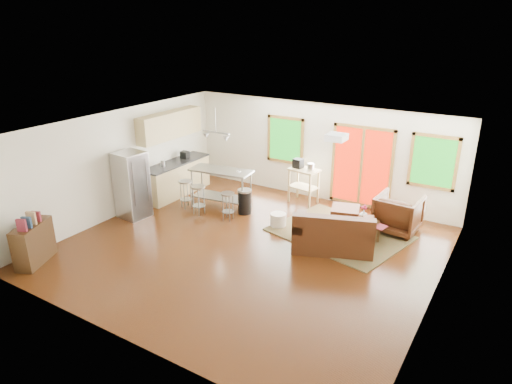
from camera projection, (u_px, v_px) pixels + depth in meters
The scene contains 29 objects.
floor at pixel (249, 249), 9.79m from camera, with size 7.50×7.00×0.02m, color black.
ceiling at pixel (248, 129), 8.86m from camera, with size 7.50×7.00×0.02m, color white.
back_wall at pixel (319, 152), 12.12m from camera, with size 7.50×0.02×2.60m, color silver.
left_wall at pixel (119, 163), 11.16m from camera, with size 0.02×7.00×2.60m, color silver.
right_wall at pixel (441, 235), 7.48m from camera, with size 0.02×7.00×2.60m, color silver.
front_wall at pixel (117, 266), 6.53m from camera, with size 7.50×0.02×2.60m, color silver.
window_left at pixel (285, 140), 12.49m from camera, with size 1.10×0.05×1.30m.
french_doors at pixel (361, 167), 11.56m from camera, with size 1.60×0.05×2.10m.
window_right at pixel (433, 162), 10.59m from camera, with size 1.10×0.05×1.30m.
rug at pixel (339, 233), 10.43m from camera, with size 2.81×2.16×0.03m, color #3A5533.
loveseat at pixel (333, 234), 9.63m from camera, with size 1.89×1.46×0.89m.
coffee_table at pixel (360, 225), 10.15m from camera, with size 1.03×0.85×0.36m.
armchair at pixel (398, 212), 10.40m from camera, with size 0.94×0.88×0.97m, color #32180B.
ottoman at pixel (345, 216), 10.87m from camera, with size 0.64×0.64×0.43m, color #32180B.
pouf at pixel (278, 220), 10.76m from camera, with size 0.38×0.38×0.33m, color beige.
vase at pixel (364, 213), 10.28m from camera, with size 0.20×0.21×0.30m.
book at pixel (377, 220), 9.84m from camera, with size 0.22×0.03×0.29m, color maroon.
cabinets at pixel (175, 162), 12.52m from camera, with size 0.64×2.24×2.30m.
refrigerator at pixel (132, 185), 11.10m from camera, with size 0.72×0.69×1.64m.
island at pixel (221, 181), 11.71m from camera, with size 1.67×0.84×1.02m.
cup at pixel (239, 172), 11.46m from camera, with size 0.12×0.09×0.12m, color white.
bar_stool_a at pixel (186, 188), 11.73m from camera, with size 0.46×0.46×0.73m.
bar_stool_b at pixel (198, 193), 11.31m from camera, with size 0.40×0.40×0.75m.
bar_stool_c at pixel (228, 200), 11.01m from camera, with size 0.36×0.36×0.70m.
trash_can at pixel (245, 201), 11.45m from camera, with size 0.38×0.38×0.63m.
kitchen_cart at pixel (303, 174), 11.96m from camera, with size 0.84×0.61×1.18m.
bookshelf at pixel (34, 243), 9.09m from camera, with size 0.72×1.01×1.11m.
ceiling_flush at pixel (337, 137), 8.58m from camera, with size 0.35×0.35×0.12m, color white.
pendant_light at pixel (216, 136), 11.23m from camera, with size 0.80×0.18×0.79m.
Camera 1 is at (4.69, -7.34, 4.63)m, focal length 32.00 mm.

